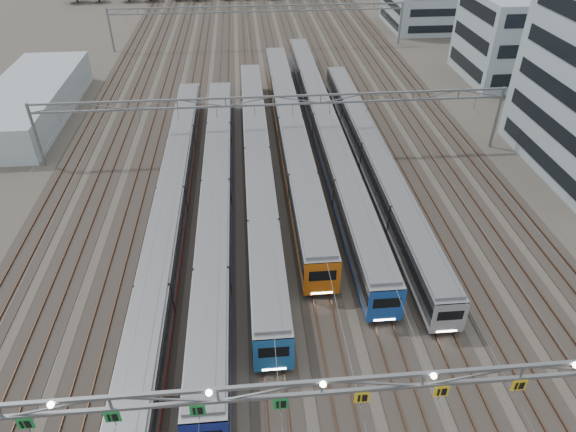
{
  "coord_description": "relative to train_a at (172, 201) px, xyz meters",
  "views": [
    {
      "loc": [
        -3.37,
        -17.12,
        30.72
      ],
      "look_at": [
        0.09,
        21.64,
        3.5
      ],
      "focal_mm": 32.0,
      "sensor_mm": 36.0,
      "label": 1
    }
  ],
  "objects": [
    {
      "name": "track_bed",
      "position": [
        11.25,
        72.66,
        -0.61
      ],
      "size": [
        54.0,
        260.0,
        5.42
      ],
      "color": "#2D2823",
      "rests_on": "ground"
    },
    {
      "name": "train_a",
      "position": [
        0.0,
        0.0,
        0.0
      ],
      "size": [
        2.84,
        57.66,
        3.7
      ],
      "color": "black",
      "rests_on": "ground"
    },
    {
      "name": "train_b",
      "position": [
        4.5,
        0.85,
        0.06
      ],
      "size": [
        2.93,
        55.19,
        3.82
      ],
      "color": "black",
      "rests_on": "ground"
    },
    {
      "name": "train_c",
      "position": [
        9.0,
        7.53,
        0.07
      ],
      "size": [
        2.94,
        56.71,
        3.83
      ],
      "color": "black",
      "rests_on": "ground"
    },
    {
      "name": "train_d",
      "position": [
        13.5,
        15.13,
        0.17
      ],
      "size": [
        3.09,
        57.07,
        4.03
      ],
      "color": "black",
      "rests_on": "ground"
    },
    {
      "name": "train_e",
      "position": [
        18.0,
        16.21,
        0.07
      ],
      "size": [
        2.95,
        66.08,
        3.84
      ],
      "color": "black",
      "rests_on": "ground"
    },
    {
      "name": "train_f",
      "position": [
        22.5,
        7.98,
        -0.06
      ],
      "size": [
        2.75,
        52.74,
        3.58
      ],
      "color": "black",
      "rests_on": "ground"
    },
    {
      "name": "gantry_near",
      "position": [
        11.2,
        -27.45,
        4.98
      ],
      "size": [
        56.36,
        0.61,
        8.08
      ],
      "color": "slate",
      "rests_on": "ground"
    },
    {
      "name": "gantry_mid",
      "position": [
        11.25,
        12.66,
        4.28
      ],
      "size": [
        56.36,
        0.36,
        8.0
      ],
      "color": "slate",
      "rests_on": "ground"
    },
    {
      "name": "gantry_far",
      "position": [
        11.25,
        57.66,
        4.28
      ],
      "size": [
        56.36,
        0.36,
        8.0
      ],
      "color": "slate",
      "rests_on": "ground"
    },
    {
      "name": "depot_bldg_mid",
      "position": [
        52.03,
        37.35,
        4.55
      ],
      "size": [
        14.0,
        16.0,
        13.3
      ],
      "primitive_type": "cube",
      "color": "#9AB1B8",
      "rests_on": "ground"
    },
    {
      "name": "west_shed",
      "position": [
        -22.47,
        27.66,
        0.23
      ],
      "size": [
        10.0,
        30.0,
        4.66
      ],
      "primitive_type": "cube",
      "color": "#9AB1B8",
      "rests_on": "ground"
    }
  ]
}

